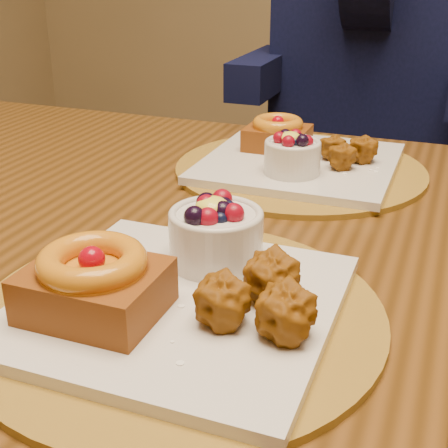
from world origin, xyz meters
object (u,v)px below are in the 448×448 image
at_px(place_setting_far, 298,159).
at_px(place_setting_near, 178,287).
at_px(diner, 375,12).
at_px(dining_table, 253,281).
at_px(chair_far, 342,199).

bearing_deg(place_setting_far, place_setting_near, -90.18).
distance_m(place_setting_far, diner, 0.65).
bearing_deg(diner, dining_table, -77.75).
bearing_deg(place_setting_near, place_setting_far, 89.82).
xyz_separation_m(place_setting_far, chair_far, (-0.02, 0.52, -0.26)).
xyz_separation_m(chair_far, diner, (0.02, 0.11, 0.42)).
height_order(dining_table, diner, diner).
height_order(dining_table, place_setting_near, place_setting_near).
xyz_separation_m(place_setting_near, diner, (0.01, 1.06, 0.15)).
height_order(chair_far, diner, diner).
height_order(place_setting_near, place_setting_far, place_setting_near).
bearing_deg(diner, place_setting_near, -77.87).
xyz_separation_m(dining_table, diner, (0.00, 0.85, 0.26)).
relative_size(chair_far, diner, 1.06).
bearing_deg(place_setting_near, chair_far, 90.96).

